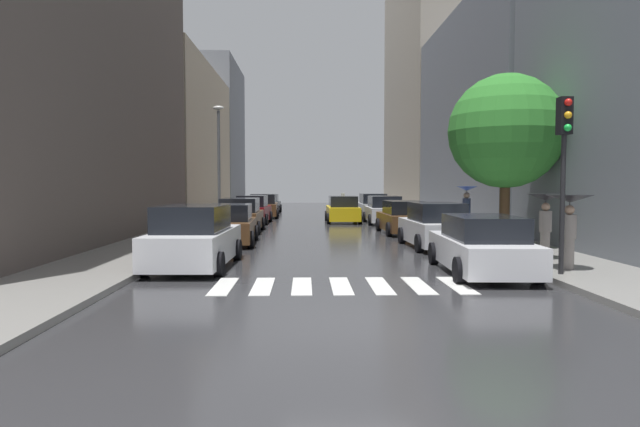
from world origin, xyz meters
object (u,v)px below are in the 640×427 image
Objects in this scene: parked_car_left_nearest at (194,239)px; taxi_midroad at (343,210)px; parked_car_right_second at (435,227)px; parked_car_right_fifth at (372,206)px; lamp_post_left at (219,156)px; pedestrian_foreground at (569,212)px; traffic_light_right_corner at (564,146)px; parked_car_left_third at (240,216)px; parked_car_right_nearest at (481,246)px; parked_car_left_fourth at (253,210)px; parked_car_left_sixth at (267,204)px; pedestrian_near_tree at (546,210)px; parked_car_left_fifth at (263,207)px; parked_car_right_third at (402,218)px; street_tree_right at (506,132)px; parked_car_right_fourth at (384,211)px; pedestrian_by_kerb at (467,200)px; parked_car_left_second at (230,225)px.

parked_car_left_nearest is 18.88m from taxi_midroad.
parked_car_right_fifth is (-0.07, 18.14, 0.01)m from parked_car_right_second.
parked_car_right_fifth is 0.71× the size of lamp_post_left.
traffic_light_right_corner is at bearing -128.09° from pedestrian_foreground.
traffic_light_right_corner reaches higher than parked_car_left_third.
parked_car_right_nearest is 18.83m from lamp_post_left.
lamp_post_left is at bearing 150.74° from parked_car_left_fourth.
parked_car_left_sixth is 0.96× the size of traffic_light_right_corner.
pedestrian_foreground is at bearing 142.98° from pedestrian_near_tree.
parked_car_left_fifth is 26.48m from pedestrian_foreground.
parked_car_left_nearest is 9.97m from traffic_light_right_corner.
traffic_light_right_corner is 20.34m from lamp_post_left.
parked_car_right_third is at bearing -163.46° from taxi_midroad.
traffic_light_right_corner is at bearing -169.12° from taxi_midroad.
parked_car_right_third is at bearing -25.51° from lamp_post_left.
lamp_post_left reaches higher than parked_car_right_nearest.
lamp_post_left is at bearing 137.49° from street_tree_right.
pedestrian_foreground is (4.49, -19.60, 0.87)m from taxi_midroad.
parked_car_right_fourth is (7.77, -12.47, 0.05)m from parked_car_left_sixth.
pedestrian_foreground is 0.92× the size of pedestrian_by_kerb.
street_tree_right is at bearing -126.00° from parked_car_left_third.
parked_car_right_nearest is (7.57, -24.29, -0.05)m from parked_car_left_fifth.
traffic_light_right_corner is at bearing 61.57° from pedestrian_by_kerb.
parked_car_left_sixth is 0.90× the size of parked_car_right_fifth.
traffic_light_right_corner is at bearing -152.39° from parked_car_left_fourth.
taxi_midroad is at bearing -39.54° from parked_car_left_third.
parked_car_right_fourth is at bearing 94.14° from pedestrian_foreground.
taxi_midroad is at bearing 15.05° from parked_car_right_third.
taxi_midroad is at bearing -13.67° from pedestrian_near_tree.
parked_car_left_nearest is 1.10× the size of traffic_light_right_corner.
pedestrian_by_kerb is 0.32× the size of lamp_post_left.
pedestrian_by_kerb is (10.12, -14.37, 0.86)m from parked_car_left_fifth.
parked_car_left_nearest reaches higher than parked_car_left_fifth.
parked_car_left_sixth is 30.61m from pedestrian_near_tree.
parked_car_left_nearest is at bearing 141.59° from parked_car_right_third.
parked_car_left_second is 1.00× the size of traffic_light_right_corner.
parked_car_right_second is (0.17, 5.82, 0.06)m from parked_car_right_nearest.
parked_car_right_nearest is at bearing 176.61° from parked_car_right_second.
pedestrian_near_tree is at bearing -167.49° from parked_car_right_third.
taxi_midroad is (5.41, -11.29, 0.04)m from parked_car_left_sixth.
parked_car_left_fifth is 2.15× the size of pedestrian_by_kerb.
parked_car_right_fourth reaches higher than parked_car_right_nearest.
parked_car_left_fourth is 15.09m from parked_car_right_second.
pedestrian_near_tree is (10.23, -16.93, 0.82)m from parked_car_left_fourth.
pedestrian_near_tree reaches higher than parked_car_right_second.
taxi_midroad is 10.59m from pedestrian_by_kerb.
parked_car_left_fourth is at bearing 123.50° from parked_car_right_fifth.
pedestrian_by_kerb reaches higher than parked_car_right_fifth.
street_tree_right is (10.26, 3.94, 3.40)m from parked_car_left_nearest.
parked_car_right_third is 2.32× the size of pedestrian_foreground.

